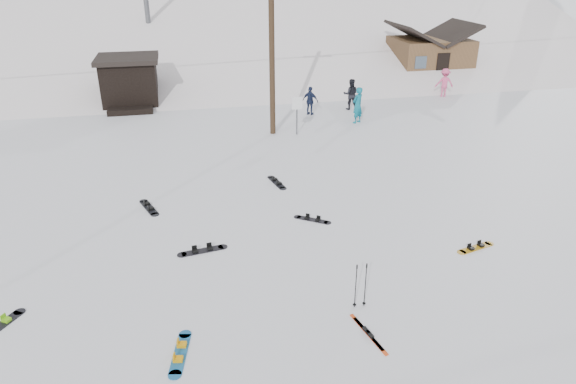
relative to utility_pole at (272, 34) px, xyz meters
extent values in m
plane|color=white|center=(-2.00, -14.00, -4.68)|extent=(200.00, 200.00, 0.00)
cube|color=white|center=(-2.00, 41.00, -16.68)|extent=(60.00, 85.24, 65.97)
cube|color=white|center=(36.00, 36.00, -15.68)|extent=(45.66, 93.98, 54.59)
cylinder|color=#3A2819|center=(0.00, 0.00, -0.18)|extent=(0.26, 0.26, 9.00)
cylinder|color=#595B60|center=(1.10, -0.40, -3.78)|extent=(0.07, 0.07, 1.80)
cube|color=white|center=(1.10, -0.44, -3.13)|extent=(0.50, 0.04, 0.60)
cube|color=black|center=(-7.00, 7.00, -3.43)|extent=(3.00, 3.00, 2.50)
cube|color=black|center=(-7.00, 7.00, -2.06)|extent=(3.40, 3.40, 0.25)
cube|color=black|center=(-7.00, 5.20, -4.53)|extent=(2.40, 1.20, 0.30)
cube|color=brown|center=(13.00, 10.00, -3.33)|extent=(5.00, 4.00, 2.70)
cube|color=black|center=(11.65, 10.00, -1.63)|extent=(2.69, 4.40, 1.43)
cube|color=black|center=(14.35, 10.00, -1.63)|extent=(2.69, 4.40, 1.43)
cube|color=black|center=(13.00, 7.98, -3.58)|extent=(0.90, 0.06, 1.90)
cube|color=#18629F|center=(-4.79, -14.57, -4.67)|extent=(0.53, 1.28, 0.03)
cylinder|color=#18629F|center=(-4.67, -13.96, -4.67)|extent=(0.29, 0.29, 0.03)
cylinder|color=#18629F|center=(-4.92, -15.18, -4.67)|extent=(0.29, 0.29, 0.03)
cube|color=orange|center=(-4.75, -14.35, -4.61)|extent=(0.23, 0.19, 0.08)
cube|color=orange|center=(-4.84, -14.79, -4.61)|extent=(0.23, 0.19, 0.08)
cube|color=#BC3C13|center=(-0.55, -14.90, -4.67)|extent=(0.37, 1.37, 0.02)
cube|color=black|center=(-0.55, -14.90, -4.63)|extent=(0.12, 0.26, 0.06)
cube|color=#BC3C13|center=(-0.58, -14.76, -4.67)|extent=(0.37, 1.37, 0.02)
cube|color=black|center=(-0.58, -14.76, -4.63)|extent=(0.12, 0.26, 0.06)
cylinder|color=black|center=(-0.54, -13.79, -4.09)|extent=(0.02, 0.02, 1.18)
cylinder|color=black|center=(-0.54, -13.79, -4.62)|extent=(0.09, 0.09, 0.01)
cylinder|color=black|center=(-0.54, -13.79, -3.52)|extent=(0.04, 0.04, 0.11)
cylinder|color=black|center=(-0.29, -13.79, -4.09)|extent=(0.02, 0.02, 1.18)
cylinder|color=black|center=(-0.29, -13.79, -4.62)|extent=(0.09, 0.09, 0.01)
cylinder|color=black|center=(-0.29, -13.79, -3.52)|extent=(0.04, 0.04, 0.11)
cube|color=black|center=(-4.05, -10.36, -4.67)|extent=(1.25, 0.47, 0.02)
cylinder|color=black|center=(-3.45, -10.26, -4.67)|extent=(0.28, 0.28, 0.02)
cylinder|color=black|center=(-4.65, -10.46, -4.67)|extent=(0.28, 0.28, 0.02)
cube|color=black|center=(-3.83, -10.32, -4.62)|extent=(0.18, 0.22, 0.08)
cube|color=black|center=(-4.26, -10.39, -4.62)|extent=(0.18, 0.22, 0.08)
cube|color=black|center=(-5.67, -7.11, -4.67)|extent=(0.68, 1.24, 0.03)
cylinder|color=black|center=(-5.88, -6.54, -4.67)|extent=(0.28, 0.28, 0.03)
cylinder|color=black|center=(-5.46, -7.69, -4.67)|extent=(0.28, 0.28, 0.03)
cube|color=black|center=(-5.75, -6.90, -4.62)|extent=(0.24, 0.21, 0.08)
cube|color=black|center=(-5.60, -7.32, -4.62)|extent=(0.24, 0.21, 0.08)
cylinder|color=black|center=(-8.59, -12.28, -4.67)|extent=(0.27, 0.27, 0.02)
cube|color=#6CBA15|center=(-8.79, -12.60, -4.62)|extent=(0.24, 0.23, 0.08)
cube|color=black|center=(-0.40, -9.15, -4.67)|extent=(1.00, 0.80, 0.02)
cylinder|color=black|center=(0.03, -9.45, -4.67)|extent=(0.24, 0.24, 0.02)
cylinder|color=black|center=(-0.83, -8.85, -4.67)|extent=(0.24, 0.24, 0.02)
cube|color=black|center=(-0.25, -9.26, -4.62)|extent=(0.20, 0.22, 0.07)
cube|color=black|center=(-0.56, -9.04, -4.62)|extent=(0.20, 0.22, 0.07)
cube|color=#C68B16|center=(3.89, -11.89, -4.67)|extent=(1.14, 0.53, 0.02)
cylinder|color=#C68B16|center=(4.42, -11.75, -4.67)|extent=(0.25, 0.25, 0.02)
cylinder|color=#C68B16|center=(3.35, -12.04, -4.67)|extent=(0.25, 0.25, 0.02)
cube|color=black|center=(4.08, -11.84, -4.62)|extent=(0.18, 0.21, 0.07)
cube|color=black|center=(3.69, -11.95, -4.62)|extent=(0.18, 0.21, 0.07)
cube|color=black|center=(-0.97, -5.94, -4.67)|extent=(0.51, 1.21, 0.02)
cylinder|color=black|center=(-1.09, -5.37, -4.67)|extent=(0.27, 0.27, 0.02)
cylinder|color=black|center=(-0.84, -6.52, -4.67)|extent=(0.27, 0.27, 0.02)
cube|color=black|center=(-1.01, -5.74, -4.62)|extent=(0.22, 0.18, 0.08)
cube|color=black|center=(-0.92, -6.15, -4.62)|extent=(0.22, 0.18, 0.08)
imported|color=#0C6B80|center=(4.57, 0.80, -3.76)|extent=(0.81, 0.74, 1.85)
imported|color=black|center=(5.05, 3.32, -3.83)|extent=(0.95, 0.81, 1.71)
imported|color=#DA4D80|center=(11.56, 4.89, -3.83)|extent=(1.21, 0.86, 1.69)
imported|color=#18203C|center=(2.57, 2.73, -3.91)|extent=(0.93, 0.85, 1.53)
camera|label=1|loc=(-4.32, -23.53, 3.21)|focal=32.00mm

